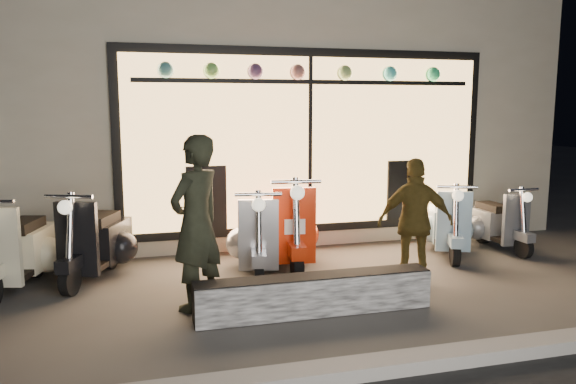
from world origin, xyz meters
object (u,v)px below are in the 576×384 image
scooter_silver (258,237)px  scooter_red (287,229)px  graffiti_barrier (314,295)px  woman (415,222)px  man (196,223)px

scooter_silver → scooter_red: (0.44, 0.18, 0.04)m
graffiti_barrier → scooter_silver: bearing=97.4°
scooter_red → woman: bearing=-38.4°
graffiti_barrier → woman: bearing=23.6°
scooter_silver → scooter_red: scooter_red is taller
scooter_silver → scooter_red: size_ratio=0.91×
man → scooter_silver: bearing=-167.0°
graffiti_barrier → woman: woman is taller
man → graffiti_barrier: bearing=116.1°
scooter_red → graffiti_barrier: bearing=-89.5°
scooter_red → scooter_silver: bearing=-150.7°
scooter_silver → woman: bearing=-21.7°
scooter_red → woman: 1.74m
graffiti_barrier → scooter_silver: 1.70m
scooter_red → man: bearing=-126.6°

